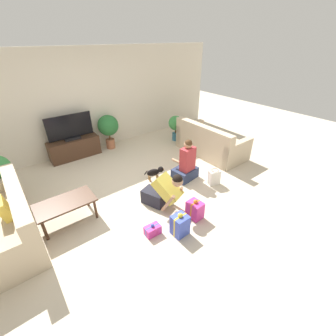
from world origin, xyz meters
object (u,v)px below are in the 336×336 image
tv (70,129)px  potted_plant_corner_right (176,125)px  person_kneeling (163,191)px  person_sitting (186,165)px  potted_plant_back_right (108,127)px  gift_box_c (153,230)px  sofa_left (2,227)px  sofa_right (210,143)px  gift_box_a (195,210)px  coffee_table (65,204)px  gift_bag_a (214,178)px  tv_console (75,148)px  gift_box_b (180,225)px  dog (155,172)px

tv → potted_plant_corner_right: (2.79, -0.77, -0.29)m
person_kneeling → person_sitting: size_ratio=0.88×
potted_plant_back_right → gift_box_c: potted_plant_back_right is taller
sofa_left → sofa_right: bearing=91.8°
person_kneeling → gift_box_a: 0.65m
tv → gift_box_c: tv is taller
person_sitting → gift_box_c: bearing=22.7°
sofa_left → coffee_table: size_ratio=1.98×
gift_box_c → coffee_table: bearing=130.6°
sofa_left → tv: bearing=140.3°
gift_bag_a → gift_box_a: bearing=-155.2°
sofa_right → gift_bag_a: (-1.03, -1.08, -0.13)m
potted_plant_corner_right → potted_plant_back_right: size_ratio=0.80×
gift_bag_a → sofa_right: bearing=46.4°
coffee_table → person_kneeling: (1.52, -0.69, -0.02)m
potted_plant_back_right → person_sitting: 2.60m
tv_console → person_kneeling: (0.61, -3.03, 0.09)m
tv_console → gift_box_b: (0.41, -3.73, -0.07)m
tv_console → sofa_right: bearing=-34.8°
potted_plant_back_right → gift_box_a: 3.58m
tv → potted_plant_back_right: size_ratio=1.16×
person_kneeling → tv: bearing=81.0°
coffee_table → person_sitting: size_ratio=0.99×
gift_box_a → coffee_table: bearing=144.7°
tv_console → potted_plant_corner_right: bearing=-15.3°
sofa_right → person_sitting: bearing=111.2°
sofa_right → person_sitting: size_ratio=1.95×
tv → gift_box_b: 3.80m
tv_console → gift_bag_a: size_ratio=3.53×
dog → tv: bearing=41.0°
gift_box_b → gift_bag_a: 1.62m
sofa_right → tv: 3.61m
potted_plant_corner_right → dog: potted_plant_corner_right is taller
dog → gift_box_b: size_ratio=1.08×
potted_plant_corner_right → potted_plant_back_right: 1.95m
gift_box_a → potted_plant_corner_right: bearing=55.9°
tv_console → person_sitting: size_ratio=1.32×
dog → gift_box_b: (-0.62, -1.55, -0.01)m
tv → gift_box_a: 3.76m
coffee_table → gift_box_c: (0.97, -1.13, -0.29)m
gift_box_a → gift_bag_a: size_ratio=1.08×
sofa_left → tv_console: size_ratio=1.48×
sofa_left → potted_plant_back_right: bearing=127.5°
tv → gift_box_b: size_ratio=2.62×
person_sitting → gift_bag_a: 0.66m
coffee_table → gift_box_a: coffee_table is taller
potted_plant_corner_right → person_kneeling: person_kneeling is taller
person_kneeling → gift_box_c: 0.75m
sofa_right → potted_plant_back_right: 2.81m
coffee_table → tv: bearing=68.7°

